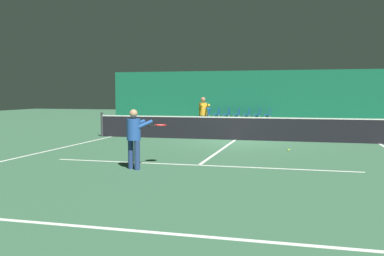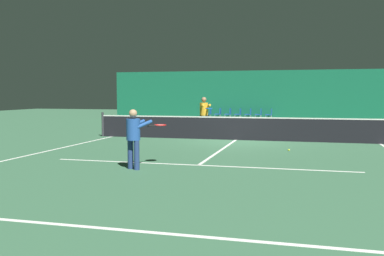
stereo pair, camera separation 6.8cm
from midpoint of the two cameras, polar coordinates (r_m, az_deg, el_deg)
ground_plane at (r=17.58m, az=5.97°, el=-1.60°), size 60.00×60.00×0.00m
backdrop_curtain at (r=31.08m, az=9.84°, el=4.32°), size 23.00×0.12×3.55m
court_line_baseline_far at (r=29.36m, az=9.49°, el=0.85°), size 11.00×0.10×0.00m
court_line_baseline_near at (r=6.28m, az=-11.17°, el=-12.99°), size 11.00×0.10×0.00m
court_line_service_far at (r=23.90m, az=8.30°, el=0.02°), size 8.25×0.10×0.00m
court_line_service_near at (r=11.35m, az=1.05°, el=-4.98°), size 8.25×0.10×0.00m
court_line_sideline_left at (r=19.19m, az=-10.49°, el=-1.12°), size 0.10×23.80×0.00m
court_line_sideline_right at (r=17.62m, az=23.95°, el=-1.95°), size 0.10×23.80×0.00m
court_line_centre at (r=17.58m, az=5.97°, el=-1.59°), size 0.10×12.80×0.00m
tennis_net at (r=17.54m, az=5.98°, el=0.06°), size 12.00×0.10×1.07m
player_near at (r=10.77m, az=-7.46°, el=-0.84°), size 0.87×1.29×1.50m
player_far at (r=20.55m, az=1.72°, el=2.13°), size 0.93×1.39×1.73m
courtside_chair_0 at (r=31.17m, az=2.32°, el=2.01°), size 0.44×0.44×0.84m
courtside_chair_1 at (r=31.02m, az=3.64°, el=2.00°), size 0.44×0.44×0.84m
courtside_chair_2 at (r=30.89m, az=4.97°, el=1.98°), size 0.44×0.44×0.84m
courtside_chair_3 at (r=30.78m, az=6.31°, el=1.96°), size 0.44×0.44×0.84m
courtside_chair_4 at (r=30.68m, az=7.67°, el=1.93°), size 0.44×0.44×0.84m
courtside_chair_5 at (r=30.60m, az=9.03°, el=1.91°), size 0.44×0.44×0.84m
courtside_chair_6 at (r=30.54m, az=10.39°, el=1.89°), size 0.44×0.44×0.84m
tennis_ball at (r=14.52m, az=12.92°, el=-2.87°), size 0.07×0.07×0.07m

